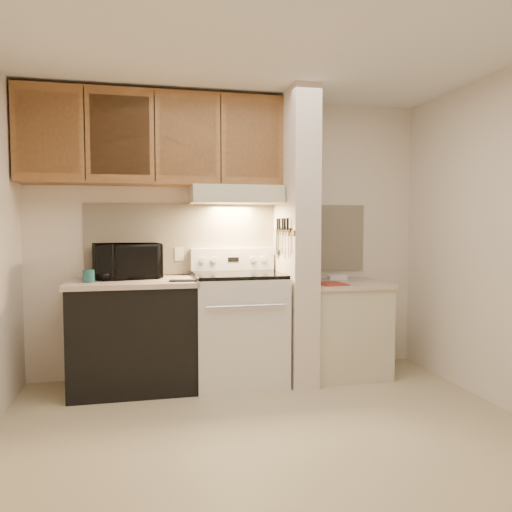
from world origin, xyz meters
name	(u,v)px	position (x,y,z in m)	size (l,w,h in m)	color
floor	(271,437)	(0.00, 0.00, 0.00)	(3.60, 3.60, 0.00)	#C0B28C
ceiling	(272,40)	(0.00, 0.00, 2.50)	(3.60, 3.60, 0.00)	white
wall_back	(231,237)	(0.00, 1.50, 1.25)	(3.60, 0.02, 2.50)	silver
backsplash	(232,239)	(0.00, 1.49, 1.24)	(2.60, 0.02, 0.63)	#F8EAC6
range_body	(238,329)	(0.00, 1.16, 0.46)	(0.76, 0.65, 0.92)	silver
oven_window	(246,333)	(0.00, 0.84, 0.50)	(0.50, 0.01, 0.30)	black
oven_handle	(247,306)	(0.00, 0.80, 0.72)	(0.02, 0.02, 0.65)	silver
cooktop	(238,275)	(0.00, 1.16, 0.94)	(0.74, 0.64, 0.03)	black
range_backguard	(233,259)	(0.00, 1.44, 1.05)	(0.76, 0.08, 0.20)	silver
range_display	(233,259)	(0.00, 1.40, 1.05)	(0.10, 0.01, 0.04)	black
range_knob_left_outer	(203,260)	(-0.28, 1.40, 1.05)	(0.05, 0.05, 0.02)	silver
range_knob_left_inner	(214,260)	(-0.18, 1.40, 1.05)	(0.05, 0.05, 0.02)	silver
range_knob_right_inner	(253,259)	(0.18, 1.40, 1.05)	(0.05, 0.05, 0.02)	silver
range_knob_right_outer	(264,259)	(0.28, 1.40, 1.05)	(0.05, 0.05, 0.02)	silver
dishwasher_front	(134,337)	(-0.88, 1.17, 0.43)	(1.00, 0.63, 0.87)	black
left_countertop	(133,282)	(-0.88, 1.17, 0.89)	(1.04, 0.67, 0.04)	beige
spoon_rest	(184,281)	(-0.48, 0.97, 0.92)	(0.23, 0.07, 0.02)	black
teal_jar	(89,276)	(-1.22, 1.06, 0.96)	(0.09, 0.09, 0.10)	#205B5D
outlet	(179,254)	(-0.48, 1.48, 1.10)	(0.08, 0.01, 0.12)	beige
microwave	(127,261)	(-0.93, 1.31, 1.06)	(0.54, 0.36, 0.30)	black
partition_pillar	(296,238)	(0.51, 1.15, 1.25)	(0.22, 0.70, 2.50)	beige
pillar_trim	(283,232)	(0.39, 1.15, 1.30)	(0.01, 0.70, 0.04)	brown
knife_strip	(284,230)	(0.39, 1.10, 1.32)	(0.02, 0.42, 0.04)	black
knife_blade_a	(288,242)	(0.38, 0.94, 1.22)	(0.01, 0.04, 0.16)	silver
knife_handle_a	(288,224)	(0.38, 0.94, 1.37)	(0.02, 0.02, 0.10)	black
knife_blade_b	(285,243)	(0.38, 1.01, 1.21)	(0.01, 0.04, 0.18)	silver
knife_handle_b	(284,224)	(0.38, 1.03, 1.37)	(0.02, 0.02, 0.10)	black
knife_blade_c	(282,244)	(0.38, 1.11, 1.20)	(0.01, 0.04, 0.20)	silver
knife_handle_c	(283,224)	(0.38, 1.09, 1.37)	(0.02, 0.02, 0.10)	black
knife_blade_d	(280,241)	(0.38, 1.17, 1.22)	(0.01, 0.04, 0.16)	silver
knife_handle_d	(280,224)	(0.38, 1.19, 1.37)	(0.02, 0.02, 0.10)	black
knife_blade_e	(278,242)	(0.38, 1.26, 1.21)	(0.01, 0.04, 0.18)	silver
knife_handle_e	(277,224)	(0.38, 1.26, 1.37)	(0.02, 0.02, 0.10)	black
oven_mitt	(276,242)	(0.38, 1.32, 1.20)	(0.03, 0.09, 0.21)	slate
right_cab_base	(344,331)	(0.97, 1.15, 0.40)	(0.70, 0.60, 0.81)	beige
right_countertop	(344,284)	(0.97, 1.15, 0.83)	(0.74, 0.64, 0.04)	beige
red_folder	(331,284)	(0.79, 1.00, 0.85)	(0.21, 0.29, 0.01)	maroon
white_box	(337,277)	(0.97, 1.33, 0.87)	(0.17, 0.11, 0.04)	white
range_hood	(236,195)	(0.00, 1.28, 1.62)	(0.78, 0.44, 0.15)	beige
hood_lip	(240,199)	(0.00, 1.07, 1.58)	(0.78, 0.04, 0.06)	beige
upper_cabinets	(154,140)	(-0.69, 1.32, 2.08)	(2.18, 0.33, 0.77)	brown
cab_door_a	(48,132)	(-1.51, 1.17, 2.08)	(0.46, 0.01, 0.63)	brown
cab_gap_a	(85,134)	(-1.23, 1.16, 2.08)	(0.01, 0.01, 0.73)	black
cab_door_b	(120,135)	(-0.96, 1.17, 2.08)	(0.46, 0.01, 0.63)	brown
cab_gap_b	(155,136)	(-0.69, 1.16, 2.08)	(0.01, 0.01, 0.73)	black
cab_door_c	(188,138)	(-0.42, 1.17, 2.08)	(0.46, 0.01, 0.63)	brown
cab_gap_c	(221,139)	(-0.14, 1.16, 2.08)	(0.01, 0.01, 0.73)	black
cab_door_d	(252,140)	(0.13, 1.17, 2.08)	(0.46, 0.01, 0.63)	brown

